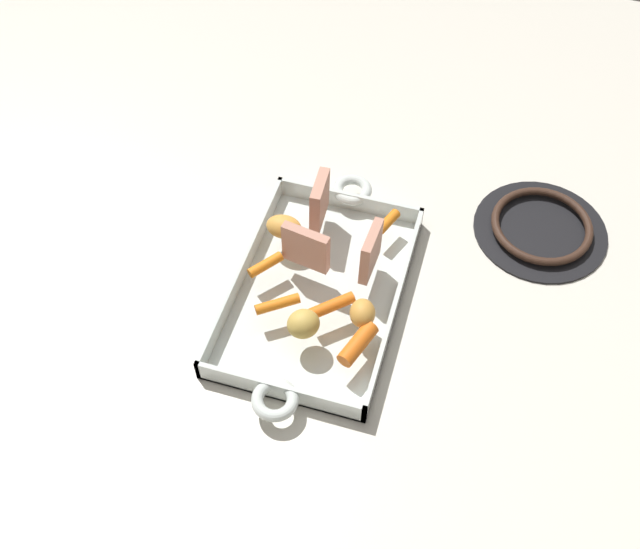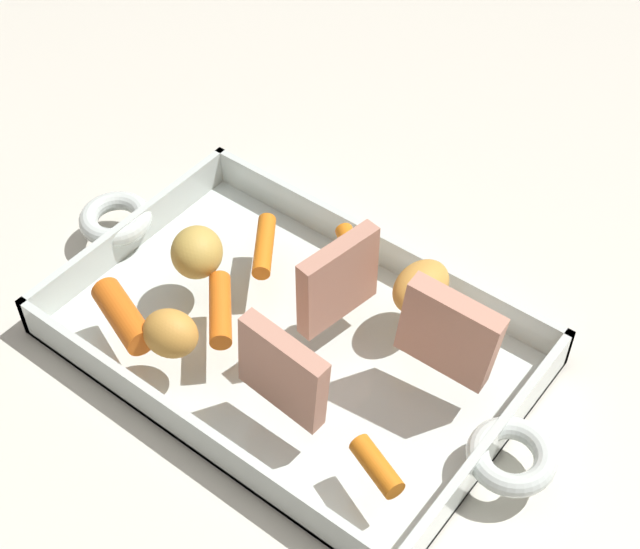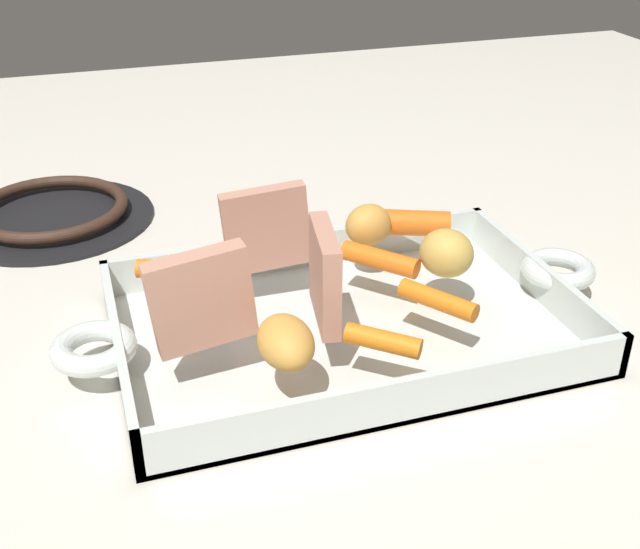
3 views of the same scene
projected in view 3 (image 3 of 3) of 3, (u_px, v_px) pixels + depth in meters
The scene contains 14 objects.
ground_plane at pixel (344, 335), 0.63m from camera, with size 1.77×1.77×0.00m, color silver.
roasting_dish at pixel (345, 324), 0.63m from camera, with size 0.44×0.23×0.04m.
roast_slice_thick at pixel (325, 275), 0.57m from camera, with size 0.01×0.07×0.07m, color tan.
roast_slice_thin at pixel (201, 300), 0.54m from camera, with size 0.02×0.07×0.07m, color tan.
roast_slice_outer at pixel (266, 229), 0.64m from camera, with size 0.01×0.07×0.07m, color tan.
baby_carrot_southeast at pixel (412, 223), 0.70m from camera, with size 0.02×0.02×0.07m, color orange.
baby_carrot_long at pixel (438, 300), 0.60m from camera, with size 0.01×0.01×0.06m, color orange.
baby_carrot_northwest at pixel (164, 269), 0.64m from camera, with size 0.02×0.02×0.04m, color orange.
baby_carrot_center_left at pixel (379, 341), 0.55m from camera, with size 0.01×0.01×0.05m, color orange.
baby_carrot_northeast at pixel (380, 259), 0.65m from camera, with size 0.02×0.02×0.07m, color orange.
potato_near_roast at pixel (286, 342), 0.53m from camera, with size 0.05×0.04×0.03m, color gold.
potato_corner at pixel (446, 253), 0.64m from camera, with size 0.04×0.04×0.04m, color gold.
potato_golden_small at pixel (368, 225), 0.68m from camera, with size 0.04×0.03×0.04m, color gold.
stove_burner_rear at pixel (51, 213), 0.82m from camera, with size 0.20×0.20×0.02m.
Camera 3 is at (0.18, 0.50, 0.35)m, focal length 44.92 mm.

